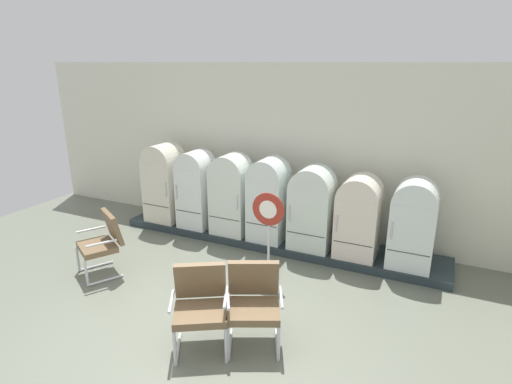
{
  "coord_description": "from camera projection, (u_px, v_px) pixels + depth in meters",
  "views": [
    {
      "loc": [
        2.71,
        -3.53,
        3.26
      ],
      "look_at": [
        -0.25,
        2.75,
        1.06
      ],
      "focal_mm": 28.81,
      "sensor_mm": 36.0,
      "label": 1
    }
  ],
  "objects": [
    {
      "name": "refrigerator_6",
      "position": [
        413.0,
        222.0,
        6.4
      ],
      "size": [
        0.67,
        0.67,
        1.42
      ],
      "color": "silver",
      "rests_on": "display_plinth"
    },
    {
      "name": "refrigerator_2",
      "position": [
        231.0,
        192.0,
        7.67
      ],
      "size": [
        0.69,
        0.61,
        1.52
      ],
      "color": "silver",
      "rests_on": "display_plinth"
    },
    {
      "name": "ground",
      "position": [
        181.0,
        337.0,
        5.14
      ],
      "size": [
        12.0,
        10.0,
        0.05
      ],
      "primitive_type": "cube",
      "color": "slate"
    },
    {
      "name": "armchair_center",
      "position": [
        200.0,
        302.0,
        4.81
      ],
      "size": [
        0.85,
        0.85,
        1.01
      ],
      "color": "silver",
      "rests_on": "ground"
    },
    {
      "name": "refrigerator_0",
      "position": [
        164.0,
        180.0,
        8.31
      ],
      "size": [
        0.68,
        0.66,
        1.58
      ],
      "color": "silver",
      "rests_on": "display_plinth"
    },
    {
      "name": "display_plinth",
      "position": [
        274.0,
        240.0,
        7.72
      ],
      "size": [
        6.15,
        0.95,
        0.14
      ],
      "primitive_type": "cube",
      "color": "#263236",
      "rests_on": "ground"
    },
    {
      "name": "refrigerator_3",
      "position": [
        269.0,
        197.0,
        7.38
      ],
      "size": [
        0.64,
        0.65,
        1.52
      ],
      "color": "silver",
      "rests_on": "display_plinth"
    },
    {
      "name": "back_wall",
      "position": [
        288.0,
        151.0,
        7.79
      ],
      "size": [
        11.76,
        0.12,
        3.26
      ],
      "color": "silver",
      "rests_on": "ground"
    },
    {
      "name": "refrigerator_4",
      "position": [
        312.0,
        206.0,
        7.05
      ],
      "size": [
        0.71,
        0.62,
        1.45
      ],
      "color": "silver",
      "rests_on": "display_plinth"
    },
    {
      "name": "refrigerator_5",
      "position": [
        359.0,
        214.0,
        6.77
      ],
      "size": [
        0.68,
        0.7,
        1.38
      ],
      "color": "silver",
      "rests_on": "display_plinth"
    },
    {
      "name": "sign_stand",
      "position": [
        268.0,
        236.0,
        6.27
      ],
      "size": [
        0.51,
        0.32,
        1.42
      ],
      "color": "#2D2D30",
      "rests_on": "ground"
    },
    {
      "name": "armchair_left",
      "position": [
        103.0,
        240.0,
        6.49
      ],
      "size": [
        0.85,
        0.85,
        1.01
      ],
      "color": "silver",
      "rests_on": "ground"
    },
    {
      "name": "armchair_right",
      "position": [
        253.0,
        299.0,
        4.87
      ],
      "size": [
        0.83,
        0.83,
        1.01
      ],
      "color": "silver",
      "rests_on": "ground"
    },
    {
      "name": "refrigerator_1",
      "position": [
        196.0,
        187.0,
        7.99
      ],
      "size": [
        0.61,
        0.63,
        1.51
      ],
      "color": "white",
      "rests_on": "display_plinth"
    }
  ]
}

